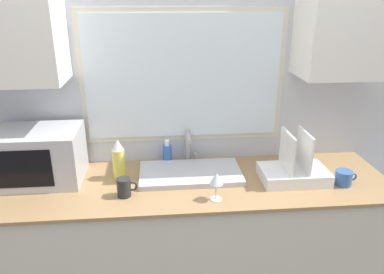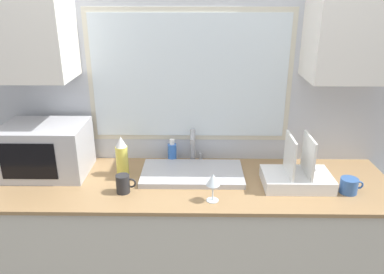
{
  "view_description": "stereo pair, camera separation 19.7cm",
  "coord_description": "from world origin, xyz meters",
  "px_view_note": "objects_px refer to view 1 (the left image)",
  "views": [
    {
      "loc": [
        -0.15,
        -1.55,
        1.9
      ],
      "look_at": [
        0.02,
        0.28,
        1.18
      ],
      "focal_mm": 35.0,
      "sensor_mm": 36.0,
      "label": 1
    },
    {
      "loc": [
        0.05,
        -1.56,
        1.9
      ],
      "look_at": [
        0.02,
        0.28,
        1.18
      ],
      "focal_mm": 35.0,
      "sensor_mm": 36.0,
      "label": 2
    }
  ],
  "objects_px": {
    "spray_bottle": "(119,160)",
    "mug_near_sink": "(124,187)",
    "microwave": "(38,156)",
    "dish_rack": "(294,171)",
    "soap_bottle": "(167,153)",
    "faucet": "(189,144)",
    "wine_glass": "(216,180)"
  },
  "relations": [
    {
      "from": "wine_glass",
      "to": "faucet",
      "type": "bearing_deg",
      "value": 103.07
    },
    {
      "from": "faucet",
      "to": "spray_bottle",
      "type": "relative_size",
      "value": 0.9
    },
    {
      "from": "faucet",
      "to": "mug_near_sink",
      "type": "bearing_deg",
      "value": -135.07
    },
    {
      "from": "mug_near_sink",
      "to": "wine_glass",
      "type": "relative_size",
      "value": 0.71
    },
    {
      "from": "dish_rack",
      "to": "spray_bottle",
      "type": "height_order",
      "value": "dish_rack"
    },
    {
      "from": "microwave",
      "to": "dish_rack",
      "type": "xyz_separation_m",
      "value": [
        1.42,
        -0.14,
        -0.09
      ]
    },
    {
      "from": "faucet",
      "to": "wine_glass",
      "type": "height_order",
      "value": "faucet"
    },
    {
      "from": "spray_bottle",
      "to": "faucet",
      "type": "bearing_deg",
      "value": 20.91
    },
    {
      "from": "dish_rack",
      "to": "mug_near_sink",
      "type": "bearing_deg",
      "value": -174.41
    },
    {
      "from": "spray_bottle",
      "to": "soap_bottle",
      "type": "distance_m",
      "value": 0.33
    },
    {
      "from": "microwave",
      "to": "wine_glass",
      "type": "xyz_separation_m",
      "value": [
        0.95,
        -0.31,
        -0.03
      ]
    },
    {
      "from": "faucet",
      "to": "spray_bottle",
      "type": "xyz_separation_m",
      "value": [
        -0.41,
        -0.16,
        -0.01
      ]
    },
    {
      "from": "microwave",
      "to": "spray_bottle",
      "type": "relative_size",
      "value": 1.97
    },
    {
      "from": "soap_bottle",
      "to": "wine_glass",
      "type": "height_order",
      "value": "soap_bottle"
    },
    {
      "from": "microwave",
      "to": "soap_bottle",
      "type": "relative_size",
      "value": 3.05
    },
    {
      "from": "microwave",
      "to": "soap_bottle",
      "type": "distance_m",
      "value": 0.74
    },
    {
      "from": "mug_near_sink",
      "to": "dish_rack",
      "type": "bearing_deg",
      "value": 5.59
    },
    {
      "from": "microwave",
      "to": "dish_rack",
      "type": "height_order",
      "value": "microwave"
    },
    {
      "from": "mug_near_sink",
      "to": "wine_glass",
      "type": "height_order",
      "value": "wine_glass"
    },
    {
      "from": "microwave",
      "to": "spray_bottle",
      "type": "bearing_deg",
      "value": -2.69
    },
    {
      "from": "spray_bottle",
      "to": "mug_near_sink",
      "type": "distance_m",
      "value": 0.22
    },
    {
      "from": "faucet",
      "to": "microwave",
      "type": "relative_size",
      "value": 0.46
    },
    {
      "from": "mug_near_sink",
      "to": "soap_bottle",
      "type": "bearing_deg",
      "value": 58.56
    },
    {
      "from": "faucet",
      "to": "wine_glass",
      "type": "bearing_deg",
      "value": -76.93
    },
    {
      "from": "spray_bottle",
      "to": "soap_bottle",
      "type": "xyz_separation_m",
      "value": [
        0.28,
        0.17,
        -0.05
      ]
    },
    {
      "from": "microwave",
      "to": "soap_bottle",
      "type": "xyz_separation_m",
      "value": [
        0.72,
        0.15,
        -0.08
      ]
    },
    {
      "from": "spray_bottle",
      "to": "mug_near_sink",
      "type": "bearing_deg",
      "value": -78.32
    },
    {
      "from": "microwave",
      "to": "soap_bottle",
      "type": "bearing_deg",
      "value": 12.06
    },
    {
      "from": "spray_bottle",
      "to": "wine_glass",
      "type": "xyz_separation_m",
      "value": [
        0.51,
        -0.29,
        -0.0
      ]
    },
    {
      "from": "faucet",
      "to": "spray_bottle",
      "type": "distance_m",
      "value": 0.44
    },
    {
      "from": "spray_bottle",
      "to": "wine_glass",
      "type": "distance_m",
      "value": 0.59
    },
    {
      "from": "dish_rack",
      "to": "soap_bottle",
      "type": "distance_m",
      "value": 0.76
    }
  ]
}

